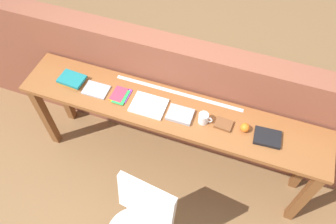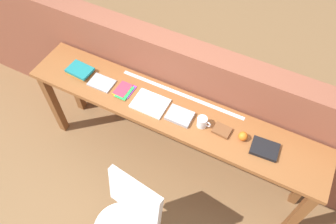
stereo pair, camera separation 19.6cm
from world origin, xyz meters
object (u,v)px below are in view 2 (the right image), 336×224
Objects in this scene: chair_white_moulded at (127,219)px; book_repair_rightmost at (265,149)px; mug at (202,122)px; leather_journal_brown at (222,130)px; pamphlet_pile_colourful at (124,90)px; book_open_centre at (150,103)px; sports_ball_small at (243,136)px; magazine_cycling at (102,83)px; book_stack_leftmost at (80,70)px.

book_repair_rightmost is (0.71, 0.80, 0.37)m from chair_white_moulded.
chair_white_moulded is at bearing -106.26° from mug.
chair_white_moulded is 6.86× the size of leather_journal_brown.
book_open_centre is at bearing -4.36° from pamphlet_pile_colourful.
mug is (0.45, 0.00, 0.04)m from book_open_centre.
leather_journal_brown is at bearing -176.99° from sports_ball_small.
book_open_centre is (0.46, -0.01, 0.00)m from magazine_cycling.
book_stack_leftmost reaches higher than chair_white_moulded.
magazine_cycling is 1.22m from sports_ball_small.
book_repair_rightmost reaches higher than magazine_cycling.
sports_ball_small is at bearing 5.30° from mug.
sports_ball_small is (1.22, 0.02, 0.03)m from magazine_cycling.
mug reaches higher than book_open_centre.
pamphlet_pile_colourful is 0.92× the size of book_repair_rightmost.
sports_ball_small reaches higher than book_open_centre.
book_open_centre reaches higher than pamphlet_pile_colourful.
mug is 0.31m from sports_ball_small.
mug is at bearing -1.33° from book_stack_leftmost.
mug reaches higher than chair_white_moulded.
book_stack_leftmost is 1.11× the size of book_repair_rightmost.
book_stack_leftmost is 0.79× the size of book_open_centre.
pamphlet_pile_colourful is 0.86m from leather_journal_brown.
book_open_centre is at bearing -179.94° from mug.
book_stack_leftmost reaches higher than pamphlet_pile_colourful.
chair_white_moulded is at bearing -49.70° from magazine_cycling.
book_open_centre is (-0.22, 0.78, 0.36)m from chair_white_moulded.
book_stack_leftmost is 1.05× the size of magazine_cycling.
leather_journal_brown is (0.38, 0.81, 0.37)m from chair_white_moulded.
book_stack_leftmost reaches higher than book_open_centre.
book_stack_leftmost is at bearing 138.49° from chair_white_moulded.
book_stack_leftmost is 0.70m from book_open_centre.
mug is at bearing -0.88° from magazine_cycling.
mug reaches higher than leather_journal_brown.
mug reaches higher than pamphlet_pile_colourful.
book_open_centre is 0.60m from leather_journal_brown.
mug reaches higher than sports_ball_small.
mug is at bearing -168.82° from leather_journal_brown.
pamphlet_pile_colourful reaches higher than magazine_cycling.
magazine_cycling is at bearing -178.91° from sports_ball_small.
book_open_centre is at bearing -177.79° from sports_ball_small.
chair_white_moulded is 3.26× the size of book_open_centre.
book_open_centre is 0.45m from mug.
sports_ball_small reaches higher than chair_white_moulded.
mug reaches higher than book_stack_leftmost.
magazine_cycling is 1.05× the size of book_repair_rightmost.
sports_ball_small reaches higher than leather_journal_brown.
chair_white_moulded is 0.91m from mug.
pamphlet_pile_colourful is (0.44, -0.01, -0.02)m from book_stack_leftmost.
leather_journal_brown reaches higher than pamphlet_pile_colourful.
pamphlet_pile_colourful is 1.62× the size of mug.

